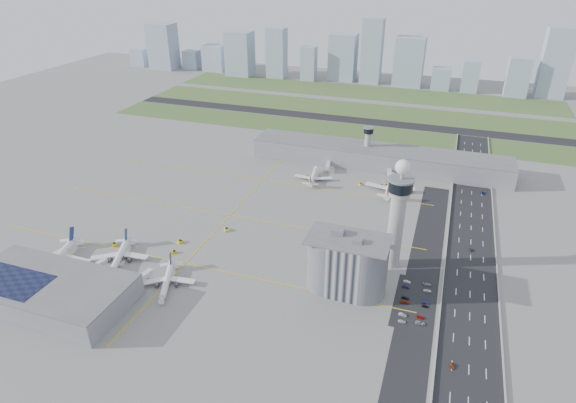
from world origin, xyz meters
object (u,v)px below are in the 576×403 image
(airplane_near_a, at_px, (56,255))
(car_lot_1, at_px, (403,315))
(control_tower, at_px, (398,211))
(car_lot_7, at_px, (421,317))
(airplane_far_b, at_px, (391,182))
(tug_3, at_px, (227,229))
(car_lot_9, at_px, (426,303))
(car_hw_4, at_px, (464,163))
(tug_4, at_px, (361,184))
(car_lot_11, at_px, (427,284))
(jet_bridge_far_1, at_px, (389,172))
(car_lot_0, at_px, (402,321))
(car_lot_8, at_px, (425,306))
(airplane_near_b, at_px, (119,253))
(tug_0, at_px, (114,244))
(car_lot_4, at_px, (406,287))
(jet_bridge_near_0, at_px, (42,265))
(car_lot_2, at_px, (405,302))
(car_lot_5, at_px, (407,282))
(car_lot_3, at_px, (405,298))
(jet_bridge_near_1, at_px, (86,275))
(jet_bridge_near_2, at_px, (133,286))
(airplane_far_a, at_px, (313,174))
(tug_2, at_px, (180,241))
(jet_bridge_far_0, at_px, (329,164))
(car_lot_6, at_px, (420,323))
(admin_building, at_px, (347,264))
(tug_1, at_px, (174,252))
(car_lot_10, at_px, (427,291))
(tug_5, at_px, (387,185))
(car_hw_2, at_px, (483,193))
(secondary_tower, at_px, (368,142))
(car_hw_1, at_px, (471,250))

(airplane_near_a, xyz_separation_m, car_lot_1, (191.79, 20.54, -5.72))
(control_tower, relative_size, car_lot_7, 17.06)
(airplane_far_b, height_order, tug_3, airplane_far_b)
(car_lot_9, bearing_deg, car_hw_4, -1.86)
(tug_4, distance_m, car_lot_11, 126.44)
(jet_bridge_far_1, relative_size, tug_4, 4.69)
(control_tower, height_order, car_lot_0, control_tower)
(airplane_near_a, bearing_deg, car_lot_8, 83.81)
(car_lot_9, bearing_deg, car_lot_1, 145.42)
(airplane_near_b, relative_size, tug_0, 11.49)
(tug_3, bearing_deg, car_lot_11, -46.04)
(airplane_near_a, xyz_separation_m, car_lot_4, (190.53, 43.52, -5.72))
(jet_bridge_near_0, bearing_deg, car_lot_8, -69.87)
(tug_4, xyz_separation_m, car_lot_2, (49.48, -130.51, -0.22))
(car_lot_5, bearing_deg, car_lot_3, -172.59)
(jet_bridge_near_1, height_order, jet_bridge_near_2, same)
(car_lot_0, distance_m, car_lot_1, 4.91)
(airplane_far_a, height_order, car_lot_2, airplane_far_a)
(airplane_near_b, height_order, tug_2, airplane_near_b)
(jet_bridge_far_0, xyz_separation_m, car_lot_7, (90.23, -165.27, -2.30))
(jet_bridge_near_1, relative_size, tug_3, 3.80)
(car_lot_0, distance_m, car_lot_6, 8.72)
(car_lot_1, height_order, car_lot_3, car_lot_1)
(control_tower, xyz_separation_m, car_lot_3, (11.39, -28.65, -34.47))
(admin_building, bearing_deg, control_tower, 56.30)
(airplane_near_b, xyz_separation_m, car_lot_9, (170.51, 19.03, -4.92))
(airplane_far_a, bearing_deg, control_tower, -150.35)
(tug_3, bearing_deg, tug_1, -157.02)
(car_lot_10, height_order, car_hw_4, car_lot_10)
(tug_3, xyz_separation_m, tug_5, (86.90, 100.12, -0.24))
(airplane_near_a, relative_size, tug_2, 13.10)
(airplane_far_b, bearing_deg, car_lot_6, -168.07)
(tug_2, height_order, car_lot_3, tug_2)
(admin_building, height_order, jet_bridge_far_0, admin_building)
(tug_4, bearing_deg, car_hw_2, -139.17)
(secondary_tower, xyz_separation_m, car_lot_1, (53.71, -184.41, -18.16))
(tug_0, distance_m, tug_2, 39.78)
(car_lot_4, height_order, car_lot_9, car_lot_4)
(airplane_near_b, height_order, tug_0, airplane_near_b)
(car_lot_7, bearing_deg, car_lot_10, 2.04)
(jet_bridge_near_0, distance_m, jet_bridge_far_0, 224.66)
(car_hw_4, bearing_deg, jet_bridge_far_1, -133.26)
(airplane_near_a, relative_size, car_lot_7, 12.03)
(jet_bridge_near_2, height_order, car_hw_2, jet_bridge_near_2)
(tug_3, xyz_separation_m, car_lot_0, (117.36, -50.23, -0.44))
(car_lot_4, bearing_deg, car_lot_6, -154.30)
(airplane_far_b, xyz_separation_m, car_hw_1, (58.37, -67.57, -5.61))
(airplane_near_a, xyz_separation_m, car_hw_4, (216.54, 232.50, -5.81))
(car_lot_8, bearing_deg, car_lot_9, 0.52)
(jet_bridge_near_0, bearing_deg, control_tower, -59.55)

